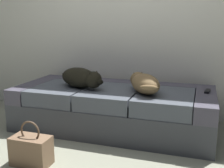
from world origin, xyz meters
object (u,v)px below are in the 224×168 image
(dog_tan, at_px, (144,83))
(handbag, at_px, (31,150))
(tv_remote, at_px, (207,91))
(couch, at_px, (113,108))
(dog_dark, at_px, (81,78))

(dog_tan, xyz_separation_m, handbag, (-0.74, -0.87, -0.43))
(tv_remote, distance_m, handbag, 1.77)
(couch, xyz_separation_m, handbag, (-0.39, -0.99, -0.10))
(dog_dark, relative_size, tv_remote, 4.01)
(tv_remote, bearing_deg, dog_dark, -162.10)
(dog_tan, bearing_deg, tv_remote, 19.55)
(dog_dark, xyz_separation_m, tv_remote, (1.29, 0.21, -0.10))
(couch, distance_m, handbag, 1.07)
(dog_dark, distance_m, handbag, 0.98)
(handbag, bearing_deg, couch, 68.48)
(couch, relative_size, dog_dark, 3.50)
(couch, distance_m, tv_remote, 1.00)
(couch, relative_size, tv_remote, 14.03)
(dog_tan, relative_size, handbag, 1.38)
(dog_dark, bearing_deg, dog_tan, -0.23)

